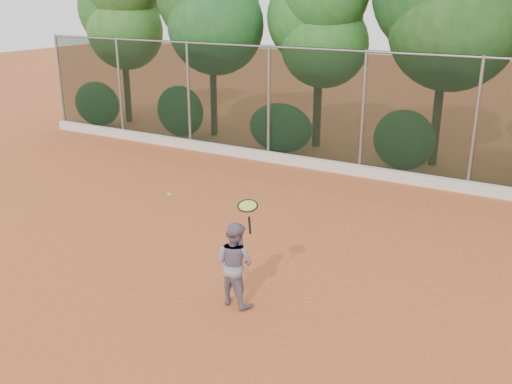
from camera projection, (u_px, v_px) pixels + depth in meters
The scene contains 7 objects.
ground at pixel (230, 269), 10.77m from camera, with size 80.00×80.00×0.00m, color #BC5A2C.
concrete_curb at pixel (357, 170), 16.30m from camera, with size 24.00×0.20×0.30m, color silver.
tennis_player at pixel (235, 264), 9.38m from camera, with size 0.71×0.55×1.45m, color gray.
chainlink_fence at pixel (363, 110), 15.89m from camera, with size 24.09×0.09×3.50m.
foliage_backdrop at pixel (374, 12), 16.93m from camera, with size 23.70×3.63×7.55m.
tennis_racket at pixel (248, 208), 8.81m from camera, with size 0.42×0.41×0.58m.
tennis_ball_in_flight at pixel (169, 195), 9.64m from camera, with size 0.07×0.07×0.07m.
Camera 1 is at (5.25, -8.15, 4.94)m, focal length 40.00 mm.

